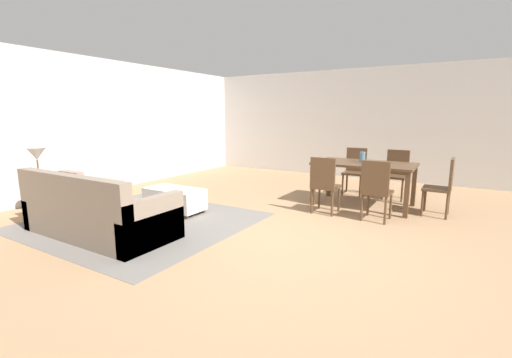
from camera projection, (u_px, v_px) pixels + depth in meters
name	position (u px, v px, depth m)	size (l,w,h in m)	color
ground_plane	(277.00, 237.00, 4.53)	(10.80, 10.80, 0.00)	#9E7A56
wall_back	(373.00, 124.00, 8.49)	(9.00, 0.12, 2.70)	beige
wall_left	(92.00, 126.00, 7.00)	(0.12, 11.00, 2.70)	beige
area_rug	(142.00, 221.00, 5.17)	(3.00, 2.80, 0.01)	slate
couch	(97.00, 214.00, 4.56)	(2.10, 0.94, 0.86)	gray
ottoman_table	(175.00, 199.00, 5.65)	(0.98, 0.50, 0.39)	silver
side_table	(41.00, 190.00, 5.22)	(0.40, 0.40, 0.57)	olive
table_lamp	(37.00, 155.00, 5.12)	(0.26, 0.26, 0.53)	brown
dining_table	(364.00, 168.00, 5.99)	(1.65, 0.95, 0.76)	#513823
dining_chair_near_left	(324.00, 182.00, 5.51)	(0.40, 0.40, 0.92)	#513823
dining_chair_near_right	(376.00, 187.00, 5.11)	(0.41, 0.41, 0.92)	#513823
dining_chair_far_left	(355.00, 168.00, 6.95)	(0.42, 0.42, 0.92)	#513823
dining_chair_far_right	(396.00, 171.00, 6.55)	(0.41, 0.41, 0.92)	#513823
dining_chair_head_east	(443.00, 184.00, 5.37)	(0.41, 0.41, 0.92)	#513823
vase_centerpiece	(362.00, 157.00, 5.99)	(0.10, 0.10, 0.18)	slate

